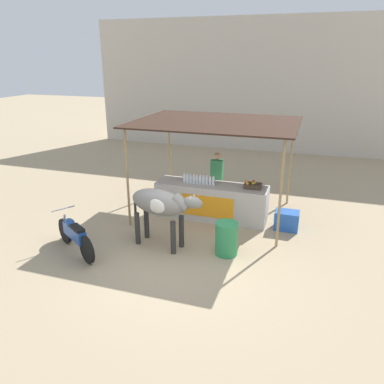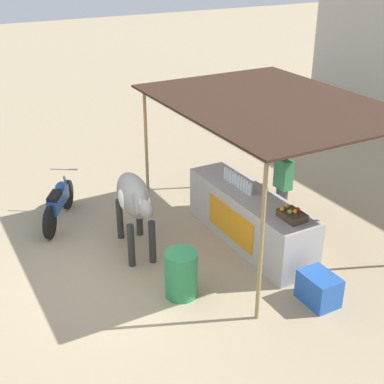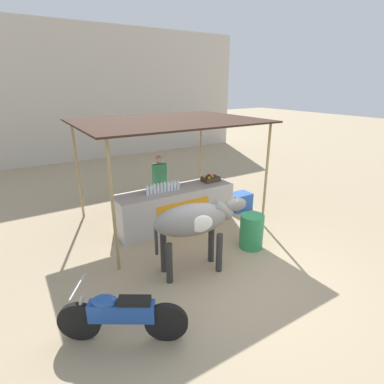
% 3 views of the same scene
% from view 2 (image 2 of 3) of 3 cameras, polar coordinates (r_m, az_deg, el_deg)
% --- Properties ---
extents(ground_plane, '(60.00, 60.00, 0.00)m').
position_cam_2_polar(ground_plane, '(9.01, -5.75, -8.62)').
color(ground_plane, tan).
extents(stall_counter, '(3.00, 0.82, 0.96)m').
position_cam_2_polar(stall_counter, '(9.68, 6.12, -2.73)').
color(stall_counter, '#B2ADA8').
rests_on(stall_counter, ground).
extents(stall_awning, '(4.20, 3.20, 2.59)m').
position_cam_2_polar(stall_awning, '(9.08, 8.31, 8.95)').
color(stall_awning, '#382319').
rests_on(stall_awning, ground).
extents(water_bottle_row, '(0.88, 0.07, 0.25)m').
position_cam_2_polar(water_bottle_row, '(9.65, 4.89, 1.18)').
color(water_bottle_row, silver).
rests_on(water_bottle_row, stall_counter).
extents(fruit_crate, '(0.44, 0.32, 0.18)m').
position_cam_2_polar(fruit_crate, '(8.70, 10.62, -2.39)').
color(fruit_crate, '#3F3326').
rests_on(fruit_crate, stall_counter).
extents(vendor_behind_counter, '(0.34, 0.22, 1.65)m').
position_cam_2_polar(vendor_behind_counter, '(9.97, 9.61, 0.29)').
color(vendor_behind_counter, '#383842').
rests_on(vendor_behind_counter, ground).
extents(cooler_box, '(0.60, 0.44, 0.48)m').
position_cam_2_polar(cooler_box, '(8.43, 13.38, -9.99)').
color(cooler_box, blue).
rests_on(cooler_box, ground).
extents(water_barrel, '(0.51, 0.51, 0.76)m').
position_cam_2_polar(water_barrel, '(8.28, -1.17, -8.76)').
color(water_barrel, '#2D8C51').
rests_on(water_barrel, ground).
extents(cow, '(1.85, 0.77, 1.44)m').
position_cam_2_polar(cow, '(9.11, -6.19, -0.73)').
color(cow, gray).
rests_on(cow, ground).
extents(motorcycle_parked, '(1.56, 1.05, 0.90)m').
position_cam_2_polar(motorcycle_parked, '(10.64, -14.03, -0.98)').
color(motorcycle_parked, black).
rests_on(motorcycle_parked, ground).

